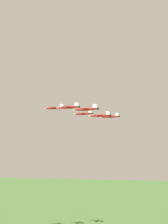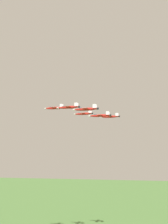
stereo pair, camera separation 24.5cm
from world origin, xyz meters
name	(u,v)px [view 2 (the right image)]	position (x,y,z in m)	size (l,w,h in m)	color
jet_lead	(54,108)	(2.41, 18.05, 123.19)	(19.04, 11.88, 4.01)	red
jet_left_wingman	(68,107)	(18.89, -1.63, 120.20)	(19.14, 11.96, 4.03)	red
jet_right_wingman	(83,114)	(24.49, 31.15, 119.61)	(18.30, 11.50, 3.86)	red
jet_left_outer	(86,109)	(35.37, -21.32, 115.30)	(18.53, 11.57, 3.90)	red
jet_right_outer	(110,117)	(46.57, 44.24, 118.23)	(18.85, 11.79, 3.97)	red
jet_slot_rear	(100,116)	(40.97, 11.46, 115.10)	(19.03, 11.90, 4.01)	red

